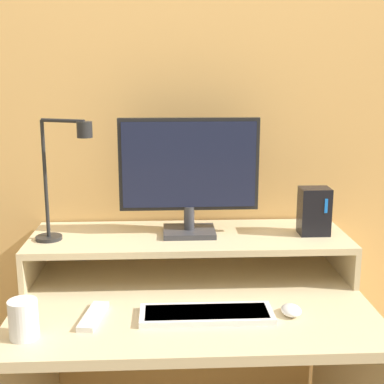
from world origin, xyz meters
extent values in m
cube|color=#E5AD60|center=(0.00, 0.77, 1.25)|extent=(6.00, 0.05, 2.50)
cube|color=beige|center=(0.00, 0.37, 0.69)|extent=(1.08, 0.74, 0.03)
cube|color=beige|center=(-0.53, 0.56, 0.77)|extent=(0.02, 0.35, 0.12)
cube|color=beige|center=(0.53, 0.56, 0.77)|extent=(0.02, 0.35, 0.12)
cube|color=beige|center=(0.00, 0.56, 0.84)|extent=(1.08, 0.35, 0.02)
cube|color=#38383D|center=(0.00, 0.57, 0.86)|extent=(0.18, 0.15, 0.02)
cylinder|color=#38383D|center=(0.00, 0.57, 0.91)|extent=(0.04, 0.04, 0.08)
cube|color=black|center=(0.00, 0.57, 1.09)|extent=(0.47, 0.02, 0.31)
cube|color=#191E38|center=(0.00, 0.56, 1.09)|extent=(0.45, 0.01, 0.29)
cylinder|color=black|center=(-0.47, 0.53, 0.85)|extent=(0.09, 0.09, 0.01)
cylinder|color=black|center=(-0.47, 0.53, 1.05)|extent=(0.01, 0.01, 0.38)
cylinder|color=black|center=(-0.40, 0.50, 1.24)|extent=(0.15, 0.07, 0.01)
cylinder|color=black|center=(-0.33, 0.47, 1.22)|extent=(0.05, 0.05, 0.05)
cube|color=black|center=(0.43, 0.55, 0.93)|extent=(0.10, 0.08, 0.16)
cube|color=#1972F2|center=(0.45, 0.50, 0.96)|extent=(0.01, 0.00, 0.05)
cube|color=white|center=(0.03, 0.22, 0.71)|extent=(0.38, 0.13, 0.02)
cube|color=silver|center=(0.03, 0.22, 0.72)|extent=(0.35, 0.10, 0.01)
ellipsoid|color=white|center=(0.28, 0.22, 0.72)|extent=(0.06, 0.08, 0.03)
cube|color=white|center=(-0.29, 0.23, 0.71)|extent=(0.07, 0.18, 0.02)
cylinder|color=white|center=(-0.46, 0.12, 0.76)|extent=(0.08, 0.08, 0.10)
camera|label=1|loc=(-0.08, -1.19, 1.40)|focal=50.00mm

